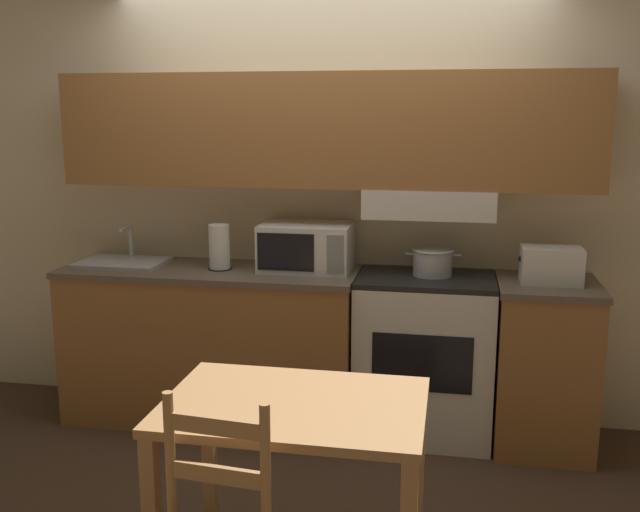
# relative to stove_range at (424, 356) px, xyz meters

# --- Properties ---
(ground_plane) EXTENTS (16.00, 16.00, 0.00)m
(ground_plane) POSITION_rel_stove_range_xyz_m (-0.60, 0.26, -0.47)
(ground_plane) COLOR #4C3828
(wall_back) EXTENTS (5.42, 0.38, 2.55)m
(wall_back) POSITION_rel_stove_range_xyz_m (-0.58, 0.20, 1.02)
(wall_back) COLOR beige
(wall_back) RESTS_ON ground_plane
(lower_counter_main) EXTENTS (1.73, 0.59, 0.93)m
(lower_counter_main) POSITION_rel_stove_range_xyz_m (-1.25, -0.02, 0.00)
(lower_counter_main) COLOR #A36B38
(lower_counter_main) RESTS_ON ground_plane
(lower_counter_right_stub) EXTENTS (0.54, 0.59, 0.93)m
(lower_counter_right_stub) POSITION_rel_stove_range_xyz_m (0.65, -0.02, 0.00)
(lower_counter_right_stub) COLOR #A36B38
(lower_counter_right_stub) RESTS_ON ground_plane
(stove_range) EXTENTS (0.76, 0.53, 0.93)m
(stove_range) POSITION_rel_stove_range_xyz_m (0.00, 0.00, 0.00)
(stove_range) COLOR white
(stove_range) RESTS_ON ground_plane
(cooking_pot) EXTENTS (0.31, 0.23, 0.15)m
(cooking_pot) POSITION_rel_stove_range_xyz_m (0.03, 0.04, 0.54)
(cooking_pot) COLOR #B7BABF
(cooking_pot) RESTS_ON stove_range
(microwave) EXTENTS (0.52, 0.37, 0.27)m
(microwave) POSITION_rel_stove_range_xyz_m (-0.69, 0.06, 0.60)
(microwave) COLOR white
(microwave) RESTS_ON lower_counter_main
(toaster) EXTENTS (0.33, 0.19, 0.20)m
(toaster) POSITION_rel_stove_range_xyz_m (0.66, -0.04, 0.56)
(toaster) COLOR white
(toaster) RESTS_ON lower_counter_right_stub
(sink_basin) EXTENTS (0.51, 0.35, 0.22)m
(sink_basin) POSITION_rel_stove_range_xyz_m (-1.80, -0.02, 0.48)
(sink_basin) COLOR #B7BABF
(sink_basin) RESTS_ON lower_counter_main
(paper_towel_roll) EXTENTS (0.14, 0.14, 0.26)m
(paper_towel_roll) POSITION_rel_stove_range_xyz_m (-1.19, -0.03, 0.60)
(paper_towel_roll) COLOR black
(paper_towel_roll) RESTS_ON lower_counter_main
(dining_table) EXTENTS (1.00, 0.69, 0.75)m
(dining_table) POSITION_rel_stove_range_xyz_m (-0.44, -1.41, 0.17)
(dining_table) COLOR #9E7042
(dining_table) RESTS_ON ground_plane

